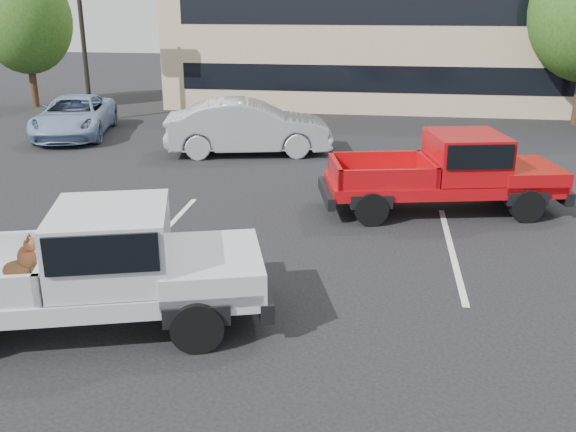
{
  "coord_description": "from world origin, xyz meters",
  "views": [
    {
      "loc": [
        1.47,
        -10.16,
        4.8
      ],
      "look_at": [
        0.02,
        -0.13,
        1.3
      ],
      "focal_mm": 40.0,
      "sensor_mm": 36.0,
      "label": 1
    }
  ],
  "objects_px": {
    "tree_left": "(25,21)",
    "red_pickup": "(458,169)",
    "tree_back": "(479,3)",
    "silver_pickup": "(96,263)",
    "silver_sedan": "(249,127)",
    "blue_suv": "(74,116)"
  },
  "relations": [
    {
      "from": "tree_back",
      "to": "red_pickup",
      "type": "xyz_separation_m",
      "value": [
        -2.7,
        -19.42,
        -3.42
      ]
    },
    {
      "from": "tree_back",
      "to": "silver_sedan",
      "type": "relative_size",
      "value": 1.37
    },
    {
      "from": "red_pickup",
      "to": "silver_sedan",
      "type": "bearing_deg",
      "value": 128.29
    },
    {
      "from": "tree_back",
      "to": "silver_pickup",
      "type": "distance_m",
      "value": 27.51
    },
    {
      "from": "silver_pickup",
      "to": "silver_sedan",
      "type": "height_order",
      "value": "silver_pickup"
    },
    {
      "from": "silver_pickup",
      "to": "blue_suv",
      "type": "bearing_deg",
      "value": 100.83
    },
    {
      "from": "silver_pickup",
      "to": "blue_suv",
      "type": "relative_size",
      "value": 1.2
    },
    {
      "from": "tree_left",
      "to": "silver_pickup",
      "type": "xyz_separation_m",
      "value": [
        11.41,
        -18.92,
        -2.68
      ]
    },
    {
      "from": "tree_back",
      "to": "blue_suv",
      "type": "height_order",
      "value": "tree_back"
    },
    {
      "from": "silver_sedan",
      "to": "blue_suv",
      "type": "bearing_deg",
      "value": 63.39
    },
    {
      "from": "silver_sedan",
      "to": "silver_pickup",
      "type": "bearing_deg",
      "value": 168.53
    },
    {
      "from": "tree_back",
      "to": "silver_sedan",
      "type": "distance_m",
      "value": 17.25
    },
    {
      "from": "silver_pickup",
      "to": "red_pickup",
      "type": "xyz_separation_m",
      "value": [
        5.89,
        6.5,
        -0.06
      ]
    },
    {
      "from": "tree_left",
      "to": "red_pickup",
      "type": "bearing_deg",
      "value": -35.68
    },
    {
      "from": "tree_left",
      "to": "blue_suv",
      "type": "relative_size",
      "value": 1.2
    },
    {
      "from": "tree_back",
      "to": "silver_pickup",
      "type": "xyz_separation_m",
      "value": [
        -8.59,
        -25.92,
        -3.36
      ]
    },
    {
      "from": "silver_sedan",
      "to": "tree_back",
      "type": "bearing_deg",
      "value": -42.41
    },
    {
      "from": "tree_left",
      "to": "tree_back",
      "type": "bearing_deg",
      "value": 19.29
    },
    {
      "from": "silver_pickup",
      "to": "blue_suv",
      "type": "distance_m",
      "value": 14.84
    },
    {
      "from": "silver_sedan",
      "to": "blue_suv",
      "type": "distance_m",
      "value": 6.95
    },
    {
      "from": "tree_back",
      "to": "blue_suv",
      "type": "bearing_deg",
      "value": -140.35
    },
    {
      "from": "tree_back",
      "to": "red_pickup",
      "type": "bearing_deg",
      "value": -97.91
    }
  ]
}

